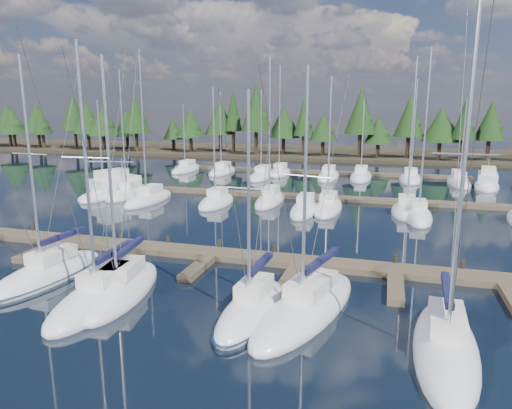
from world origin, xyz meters
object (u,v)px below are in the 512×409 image
(front_sailboat_2, at_px, (121,289))
(front_sailboat_3, at_px, (101,295))
(front_sailboat_1, at_px, (48,273))
(front_sailboat_4, at_px, (252,309))
(main_dock, at_px, (211,257))
(front_sailboat_5, at_px, (307,307))
(motor_yacht_right, at_px, (487,184))
(front_sailboat_6, at_px, (445,346))
(motor_yacht_left, at_px, (116,190))

(front_sailboat_2, bearing_deg, front_sailboat_3, -117.15)
(front_sailboat_1, distance_m, front_sailboat_4, 13.35)
(main_dock, relative_size, front_sailboat_4, 3.75)
(front_sailboat_2, height_order, front_sailboat_5, front_sailboat_2)
(front_sailboat_1, distance_m, front_sailboat_3, 5.42)
(motor_yacht_right, bearing_deg, front_sailboat_5, -110.66)
(front_sailboat_3, bearing_deg, main_dock, 68.03)
(main_dock, xyz_separation_m, front_sailboat_1, (-8.22, -5.90, 0.08))
(front_sailboat_3, bearing_deg, front_sailboat_6, -2.11)
(front_sailboat_1, bearing_deg, motor_yacht_left, 114.24)
(front_sailboat_4, relative_size, motor_yacht_left, 1.11)
(front_sailboat_5, distance_m, motor_yacht_left, 36.51)
(motor_yacht_right, bearing_deg, main_dock, -123.20)
(front_sailboat_1, height_order, motor_yacht_left, front_sailboat_1)
(front_sailboat_6, relative_size, motor_yacht_right, 1.67)
(front_sailboat_3, xyz_separation_m, motor_yacht_right, (26.83, 44.01, 0.20))
(front_sailboat_2, bearing_deg, front_sailboat_1, 170.89)
(front_sailboat_1, distance_m, motor_yacht_right, 52.78)
(main_dock, height_order, motor_yacht_left, motor_yacht_left)
(front_sailboat_1, relative_size, front_sailboat_3, 0.98)
(main_dock, distance_m, front_sailboat_2, 7.28)
(front_sailboat_2, xyz_separation_m, front_sailboat_5, (10.29, 0.54, -0.01))
(main_dock, xyz_separation_m, front_sailboat_4, (5.07, -7.25, 0.08))
(front_sailboat_2, height_order, motor_yacht_left, front_sailboat_2)
(front_sailboat_1, distance_m, front_sailboat_6, 22.31)
(main_dock, distance_m, front_sailboat_5, 9.89)
(front_sailboat_3, height_order, front_sailboat_6, front_sailboat_6)
(front_sailboat_2, height_order, motor_yacht_right, front_sailboat_2)
(front_sailboat_4, relative_size, front_sailboat_5, 0.92)
(front_sailboat_2, relative_size, motor_yacht_right, 1.47)
(main_dock, distance_m, front_sailboat_1, 10.11)
(front_sailboat_2, relative_size, front_sailboat_3, 0.96)
(front_sailboat_3, bearing_deg, front_sailboat_4, 4.19)
(main_dock, height_order, front_sailboat_5, front_sailboat_5)
(front_sailboat_5, bearing_deg, front_sailboat_3, -171.64)
(front_sailboat_5, bearing_deg, main_dock, 140.77)
(front_sailboat_1, height_order, motor_yacht_right, front_sailboat_1)
(front_sailboat_4, distance_m, motor_yacht_right, 47.23)
(front_sailboat_1, bearing_deg, front_sailboat_6, -6.65)
(front_sailboat_2, bearing_deg, main_dock, 68.87)
(front_sailboat_2, relative_size, front_sailboat_6, 0.88)
(front_sailboat_1, relative_size, front_sailboat_2, 1.02)
(main_dock, bearing_deg, motor_yacht_right, 56.80)
(main_dock, xyz_separation_m, front_sailboat_3, (-3.17, -7.85, 0.08))
(front_sailboat_4, distance_m, front_sailboat_6, 8.96)
(front_sailboat_3, relative_size, motor_yacht_left, 1.33)
(main_dock, height_order, front_sailboat_2, front_sailboat_2)
(motor_yacht_right, bearing_deg, front_sailboat_2, -121.46)
(front_sailboat_3, relative_size, motor_yacht_right, 1.53)
(main_dock, height_order, front_sailboat_1, front_sailboat_1)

